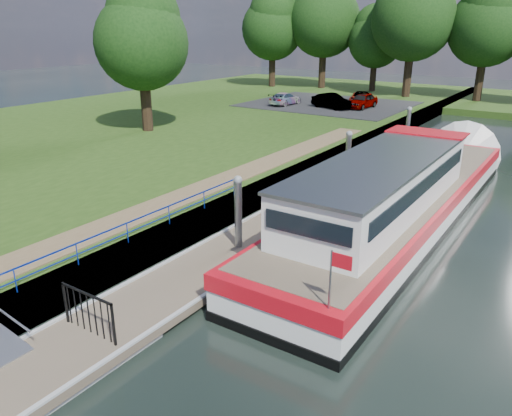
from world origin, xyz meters
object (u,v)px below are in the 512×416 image
Objects in this scene: pontoon at (301,214)px; barge at (404,195)px; car_a at (362,101)px; car_c at (285,98)px; car_b at (332,101)px; car_d at (361,98)px.

pontoon is 4.28m from barge.
barge is at bearing -59.13° from car_a.
car_b is at bearing -173.31° from car_c.
pontoon is at bearing 124.13° from car_c.
car_a reaches higher than pontoon.
barge is 24.42m from car_b.
car_a is 6.89m from car_c.
pontoon is at bearing -88.88° from car_d.
car_d is at bearing 107.85° from pontoon.
car_b is (-9.61, 22.67, 1.28)m from pontoon.
car_b is at bearing -138.70° from car_a.
barge is 5.62× the size of car_c.
pontoon is 28.08m from car_d.
pontoon is 7.75× the size of car_d.
barge is 5.46× the size of car_d.
barge is 24.76m from car_a.
car_a reaches higher than car_d.
car_c is at bearing -157.88° from car_d.
car_a is 0.96× the size of car_d.
car_d is (-8.60, 26.70, 1.19)m from pontoon.
pontoon is at bearing -138.68° from car_b.
car_b is 0.98× the size of car_d.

